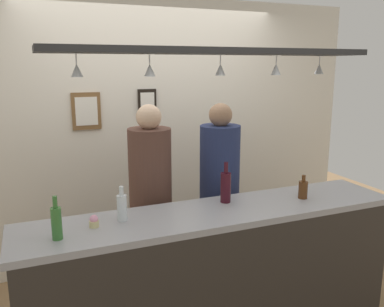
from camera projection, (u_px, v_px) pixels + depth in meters
back_wall at (154, 133)px, 4.03m from camera, size 4.40×0.06×2.60m
bar_counter at (226, 262)px, 2.72m from camera, size 2.70×0.55×0.98m
overhead_glass_rack at (216, 51)px, 2.60m from camera, size 2.20×0.36×0.04m
hanging_wineglass_far_left at (77, 69)px, 2.28m from camera, size 0.07×0.07×0.13m
hanging_wineglass_left at (150, 69)px, 2.41m from camera, size 0.07×0.07×0.13m
hanging_wineglass_center_left at (220, 69)px, 2.60m from camera, size 0.07×0.07×0.13m
hanging_wineglass_center at (276, 69)px, 2.73m from camera, size 0.07×0.07×0.13m
hanging_wineglass_center_right at (319, 68)px, 2.97m from camera, size 0.07×0.07×0.13m
person_middle_brown_shirt at (150, 188)px, 3.22m from camera, size 0.34×0.34×1.67m
person_right_navy_shirt at (220, 180)px, 3.45m from camera, size 0.34×0.34×1.66m
bottle_soda_clear at (122, 207)px, 2.58m from camera, size 0.06×0.06×0.23m
bottle_beer_brown_stubby at (303, 189)px, 3.02m from camera, size 0.07×0.07×0.18m
bottle_wine_dark_red at (226, 187)px, 2.93m from camera, size 0.08×0.08×0.30m
bottle_beer_green_import at (56, 222)px, 2.30m from camera, size 0.06×0.06×0.26m
cupcake at (94, 221)px, 2.49m from camera, size 0.06×0.06×0.08m
picture_frame_caricature at (86, 111)px, 3.69m from camera, size 0.26×0.02×0.34m
picture_frame_crest at (147, 103)px, 3.89m from camera, size 0.18×0.02×0.26m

